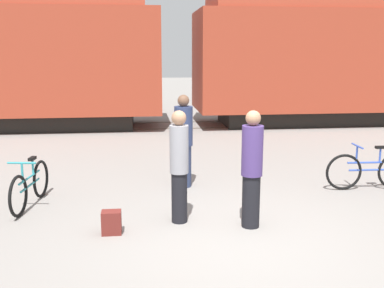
{
  "coord_description": "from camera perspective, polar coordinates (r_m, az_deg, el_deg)",
  "views": [
    {
      "loc": [
        -1.33,
        -5.86,
        2.57
      ],
      "look_at": [
        -0.51,
        1.23,
        1.1
      ],
      "focal_mm": 42.0,
      "sensor_mm": 36.0,
      "label": 1
    }
  ],
  "objects": [
    {
      "name": "freight_train",
      "position": [
        15.79,
        -1.76,
        12.58
      ],
      "size": [
        25.34,
        3.03,
        5.4
      ],
      "color": "black",
      "rests_on": "ground_plane"
    },
    {
      "name": "backpack",
      "position": [
        6.63,
        -10.19,
        -9.78
      ],
      "size": [
        0.28,
        0.2,
        0.34
      ],
      "color": "maroon",
      "rests_on": "ground_plane"
    },
    {
      "name": "person_in_navy",
      "position": [
        8.56,
        -1.08,
        0.36
      ],
      "size": [
        0.35,
        0.35,
        1.78
      ],
      "rotation": [
        0.0,
        0.0,
        4.71
      ],
      "color": "#283351",
      "rests_on": "ground_plane"
    },
    {
      "name": "bicycle_blue",
      "position": [
        9.13,
        21.63,
        -3.15
      ],
      "size": [
        1.7,
        0.46,
        0.86
      ],
      "color": "black",
      "rests_on": "ground_plane"
    },
    {
      "name": "person_in_grey",
      "position": [
        6.75,
        -1.64,
        -2.78
      ],
      "size": [
        0.28,
        0.28,
        1.73
      ],
      "rotation": [
        0.0,
        0.0,
        1.64
      ],
      "color": "black",
      "rests_on": "ground_plane"
    },
    {
      "name": "rail_far",
      "position": [
        16.7,
        -1.91,
        2.8
      ],
      "size": [
        37.34,
        0.07,
        0.01
      ],
      "primitive_type": "cube",
      "color": "#4C4238",
      "rests_on": "ground_plane"
    },
    {
      "name": "person_in_purple",
      "position": [
        6.62,
        7.6,
        -3.16
      ],
      "size": [
        0.31,
        0.31,
        1.75
      ],
      "rotation": [
        0.0,
        0.0,
        0.67
      ],
      "color": "black",
      "rests_on": "ground_plane"
    },
    {
      "name": "ground_plane",
      "position": [
        6.53,
        5.84,
        -11.58
      ],
      "size": [
        80.0,
        80.0,
        0.0
      ],
      "primitive_type": "plane",
      "color": "gray"
    },
    {
      "name": "bicycle_teal",
      "position": [
        8.06,
        -19.86,
        -5.0
      ],
      "size": [
        0.46,
        1.64,
        0.83
      ],
      "color": "black",
      "rests_on": "ground_plane"
    },
    {
      "name": "rail_near",
      "position": [
        15.29,
        -1.47,
        1.99
      ],
      "size": [
        37.34,
        0.07,
        0.01
      ],
      "primitive_type": "cube",
      "color": "#4C4238",
      "rests_on": "ground_plane"
    }
  ]
}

